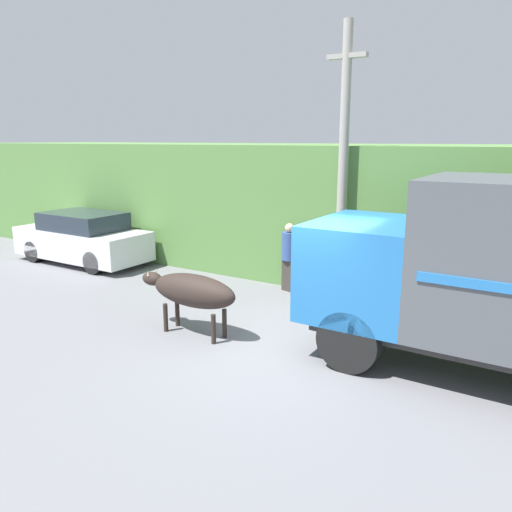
% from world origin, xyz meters
% --- Properties ---
extents(ground_plane, '(60.00, 60.00, 0.00)m').
position_xyz_m(ground_plane, '(0.00, 0.00, 0.00)').
color(ground_plane, slate).
extents(hillside_embankment, '(32.00, 5.49, 3.58)m').
position_xyz_m(hillside_embankment, '(0.00, 6.23, 1.79)').
color(hillside_embankment, '#568442').
rests_on(hillside_embankment, ground_plane).
extents(building_backdrop, '(6.25, 2.70, 3.06)m').
position_xyz_m(building_backdrop, '(-6.95, 4.96, 1.55)').
color(building_backdrop, '#99ADB7').
rests_on(building_backdrop, ground_plane).
extents(brown_cow, '(2.26, 0.64, 1.21)m').
position_xyz_m(brown_cow, '(-1.99, -0.35, 0.88)').
color(brown_cow, '#2D231E').
rests_on(brown_cow, ground_plane).
extents(parked_suv, '(4.39, 1.75, 1.57)m').
position_xyz_m(parked_suv, '(-8.53, 2.41, 0.76)').
color(parked_suv, silver).
rests_on(parked_suv, ground_plane).
extents(pedestrian_on_hill, '(0.44, 0.44, 1.72)m').
position_xyz_m(pedestrian_on_hill, '(-1.76, 3.19, 0.94)').
color(pedestrian_on_hill, '#38332D').
rests_on(pedestrian_on_hill, ground_plane).
extents(utility_pole, '(0.90, 0.21, 6.22)m').
position_xyz_m(utility_pole, '(-0.45, 3.24, 3.23)').
color(utility_pole, '#9E998E').
rests_on(utility_pole, ground_plane).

